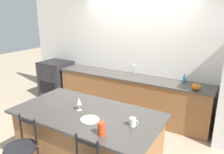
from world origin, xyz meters
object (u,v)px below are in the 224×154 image
object	(u,v)px
oven_range	(57,80)
coffee_mug	(133,122)
tumbler_cup	(102,129)
dinner_plate	(90,119)
wine_glass	(79,102)
pumpkin_decoration	(196,87)
soap_bottle	(184,79)

from	to	relation	value
oven_range	coffee_mug	xyz separation A→B (m)	(3.13, -1.92, 0.52)
oven_range	coffee_mug	distance (m)	3.71
coffee_mug	tumbler_cup	xyz separation A→B (m)	(-0.21, -0.35, 0.02)
dinner_plate	wine_glass	size ratio (longest dim) A/B	1.33
oven_range	pumpkin_decoration	world-z (taller)	pumpkin_decoration
oven_range	dinner_plate	distance (m)	3.36
pumpkin_decoration	soap_bottle	distance (m)	0.46
soap_bottle	dinner_plate	bearing A→B (deg)	-104.96
oven_range	dinner_plate	xyz separation A→B (m)	(2.61, -2.07, 0.48)
oven_range	coffee_mug	size ratio (longest dim) A/B	8.54
dinner_plate	tumbler_cup	xyz separation A→B (m)	(0.31, -0.21, 0.07)
wine_glass	soap_bottle	xyz separation A→B (m)	(0.90, 2.13, -0.12)
oven_range	wine_glass	bearing A→B (deg)	-39.45
dinner_plate	coffee_mug	distance (m)	0.54
dinner_plate	soap_bottle	world-z (taller)	soap_bottle
tumbler_cup	pumpkin_decoration	distance (m)	2.22
pumpkin_decoration	soap_bottle	xyz separation A→B (m)	(-0.29, 0.35, 0.00)
oven_range	soap_bottle	size ratio (longest dim) A/B	6.29
coffee_mug	tumbler_cup	bearing A→B (deg)	-120.78
oven_range	tumbler_cup	xyz separation A→B (m)	(2.92, -2.27, 0.54)
dinner_plate	oven_range	bearing A→B (deg)	141.66
wine_glass	tumbler_cup	world-z (taller)	wine_glass
coffee_mug	soap_bottle	bearing A→B (deg)	87.46
oven_range	tumbler_cup	bearing A→B (deg)	-37.88
soap_bottle	pumpkin_decoration	bearing A→B (deg)	-50.99
dinner_plate	tumbler_cup	distance (m)	0.38
dinner_plate	pumpkin_decoration	bearing A→B (deg)	65.09
wine_glass	coffee_mug	size ratio (longest dim) A/B	1.58
tumbler_cup	soap_bottle	xyz separation A→B (m)	(0.30, 2.49, -0.06)
dinner_plate	tumbler_cup	size ratio (longest dim) A/B	1.60
dinner_plate	wine_glass	world-z (taller)	wine_glass
oven_range	soap_bottle	bearing A→B (deg)	3.93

